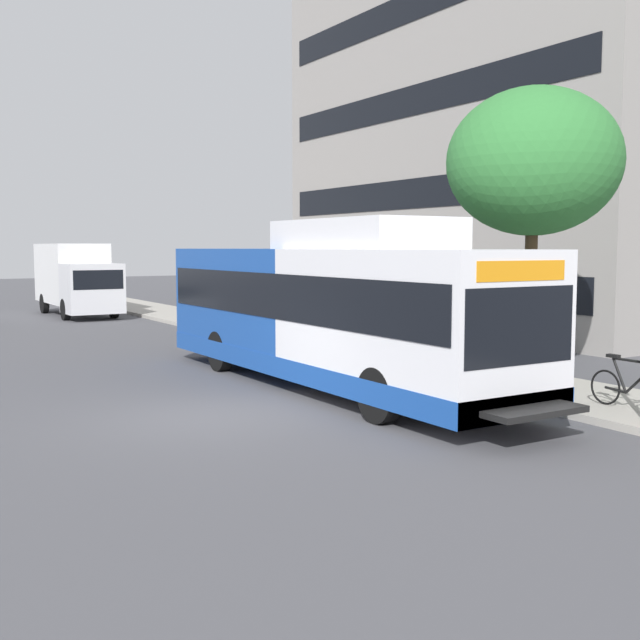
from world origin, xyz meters
TOP-DOWN VIEW (x-y plane):
  - ground_plane at (0.00, 8.00)m, footprint 120.00×120.00m
  - sidewalk_curb at (7.00, 6.00)m, footprint 3.00×56.00m
  - transit_bus at (3.54, 1.44)m, footprint 2.58×12.25m
  - bicycle_parked at (6.58, -4.07)m, footprint 0.52×1.76m
  - street_tree_near_stop at (7.75, -0.48)m, footprint 3.87×3.87m
  - box_truck_background at (3.37, 22.75)m, footprint 2.32×7.01m

SIDE VIEW (x-z plane):
  - ground_plane at x=0.00m, z-range 0.00..0.00m
  - sidewalk_curb at x=7.00m, z-range 0.00..0.14m
  - bicycle_parked at x=6.58m, z-range 0.05..1.07m
  - transit_bus at x=3.54m, z-range -0.12..3.53m
  - box_truck_background at x=3.37m, z-range 0.12..3.37m
  - street_tree_near_stop at x=7.75m, z-range 1.72..8.22m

